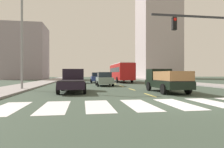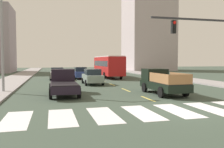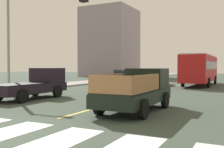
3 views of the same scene
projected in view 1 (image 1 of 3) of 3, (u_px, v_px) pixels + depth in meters
name	position (u px, v px, depth m)	size (l,w,h in m)	color
ground_plane	(177.00, 104.00, 9.70)	(160.00, 160.00, 0.00)	#3A483B
sidewalk_right	(189.00, 83.00, 29.24)	(3.74, 110.00, 0.15)	gray
sidewalk_left	(33.00, 84.00, 25.74)	(3.74, 110.00, 0.15)	gray
crosswalk_stripe_0	(8.00, 108.00, 8.47)	(1.24, 3.62, 0.01)	silver
crosswalk_stripe_1	(55.00, 107.00, 8.77)	(1.24, 3.62, 0.01)	silver
crosswalk_stripe_2	(98.00, 106.00, 9.08)	(1.24, 3.62, 0.01)	silver
crosswalk_stripe_3	(139.00, 105.00, 9.39)	(1.24, 3.62, 0.01)	silver
crosswalk_stripe_4	(177.00, 104.00, 9.70)	(1.24, 3.62, 0.01)	silver
crosswalk_stripe_5	(213.00, 103.00, 10.01)	(1.24, 3.62, 0.01)	silver
lane_dash_0	(150.00, 95.00, 13.65)	(0.16, 2.40, 0.01)	#DEC652
lane_dash_1	(132.00, 89.00, 18.59)	(0.16, 2.40, 0.01)	#DEC652
lane_dash_2	(122.00, 86.00, 23.54)	(0.16, 2.40, 0.01)	#DEC652
lane_dash_3	(115.00, 84.00, 28.48)	(0.16, 2.40, 0.01)	#DEC652
lane_dash_4	(110.00, 82.00, 33.42)	(0.16, 2.40, 0.01)	#DEC652
lane_dash_5	(106.00, 81.00, 38.36)	(0.16, 2.40, 0.01)	#DEC652
lane_dash_6	(104.00, 80.00, 43.30)	(0.16, 2.40, 0.01)	#DEC652
lane_dash_7	(102.00, 80.00, 48.24)	(0.16, 2.40, 0.01)	#DEC652
pickup_stakebed	(164.00, 81.00, 16.12)	(2.18, 5.20, 1.96)	black
pickup_dark	(73.00, 81.00, 16.31)	(2.18, 5.20, 1.96)	black
city_bus	(121.00, 71.00, 34.57)	(2.72, 10.80, 3.32)	#B41919
sedan_far	(76.00, 78.00, 30.66)	(2.02, 4.40, 1.72)	gray
sedan_mid	(104.00, 79.00, 24.00)	(2.02, 4.40, 1.72)	gray
sedan_near_right	(97.00, 78.00, 32.23)	(2.02, 4.40, 1.72)	navy
streetlight_left	(24.00, 37.00, 17.73)	(2.20, 0.28, 9.00)	gray
tower_tall_centre	(158.00, 26.00, 60.38)	(11.70, 11.08, 33.49)	#B1A3A5
block_mid_left	(27.00, 53.00, 52.10)	(10.06, 10.32, 14.55)	gray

